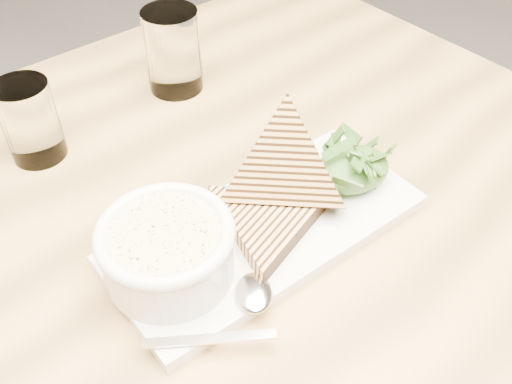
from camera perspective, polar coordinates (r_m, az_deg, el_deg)
table_top at (r=0.66m, az=-11.84°, el=-5.88°), size 1.34×0.96×0.04m
table_leg_br at (r=1.37m, az=5.83°, el=4.58°), size 0.06×0.06×0.69m
platter at (r=0.63m, az=1.02°, el=-3.78°), size 0.36×0.18×0.02m
soup_bowl at (r=0.57m, az=-8.76°, el=-6.26°), size 0.13×0.13×0.05m
soup at (r=0.55m, az=-9.10°, el=-4.20°), size 0.11×0.11×0.01m
bowl_rim at (r=0.55m, az=-9.12°, el=-4.06°), size 0.14×0.14×0.01m
sandwich_flat at (r=0.62m, az=1.13°, el=-2.89°), size 0.21×0.21×0.02m
sandwich_lean at (r=0.62m, az=2.80°, el=2.45°), size 0.22×0.22×0.18m
salad_base at (r=0.68m, az=9.63°, el=2.26°), size 0.09×0.07×0.04m
arugula_pile at (r=0.67m, az=9.72°, el=2.85°), size 0.11×0.10×0.05m
spoon_bowl at (r=0.56m, az=-0.21°, el=-10.05°), size 0.06×0.06×0.01m
spoon_handle at (r=0.54m, az=-4.71°, el=-14.43°), size 0.11×0.07×0.00m
glass_near at (r=0.76m, az=-21.65°, el=6.58°), size 0.07×0.07×0.10m
glass_far at (r=0.84m, az=-8.31°, el=13.77°), size 0.08×0.08×0.12m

